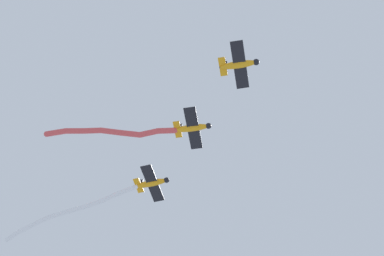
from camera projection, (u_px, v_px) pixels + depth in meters
airplane_lead at (239, 64)px, 77.82m from camera, size 5.14×6.69×1.66m
airplane_left_wing at (193, 128)px, 83.55m from camera, size 5.14×6.70×1.66m
smoke_trail_left_wing at (110, 132)px, 84.77m from camera, size 17.28×5.26×2.23m
airplane_right_wing at (152, 183)px, 89.26m from camera, size 5.11×6.59×1.66m
smoke_trail_right_wing at (68, 212)px, 91.65m from camera, size 17.96×13.03×1.73m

